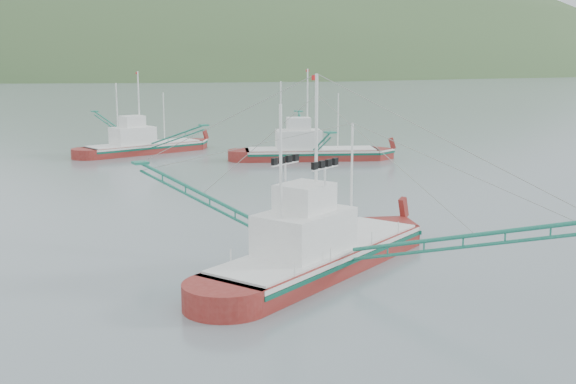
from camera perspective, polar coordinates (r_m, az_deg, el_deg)
ground at (r=37.34m, az=4.54°, el=-6.32°), size 1200.00×1200.00×0.00m
main_boat at (r=37.01m, az=2.52°, el=-2.86°), size 15.10×25.43×10.85m
bg_boat_far at (r=84.14m, az=-11.42°, el=4.18°), size 14.08×24.45×10.00m
bg_boat_right at (r=77.32m, az=1.80°, el=4.12°), size 14.49×24.43×10.39m
headland_right at (r=528.17m, az=0.19°, el=9.45°), size 684.00×432.00×306.00m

